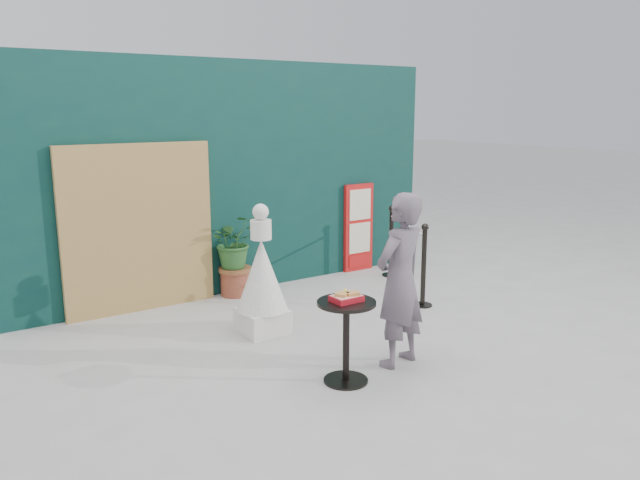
{
  "coord_description": "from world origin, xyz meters",
  "views": [
    {
      "loc": [
        -3.72,
        -4.22,
        2.41
      ],
      "look_at": [
        0.0,
        1.2,
        1.0
      ],
      "focal_mm": 35.0,
      "sensor_mm": 36.0,
      "label": 1
    }
  ],
  "objects": [
    {
      "name": "back_wall",
      "position": [
        0.0,
        3.15,
        1.5
      ],
      "size": [
        6.0,
        0.3,
        3.0
      ],
      "primitive_type": "cube",
      "color": "#0A2D2D",
      "rests_on": "ground"
    },
    {
      "name": "statue",
      "position": [
        -0.59,
        1.44,
        0.58
      ],
      "size": [
        0.55,
        0.55,
        1.42
      ],
      "color": "white",
      "rests_on": "ground"
    },
    {
      "name": "cafe_table",
      "position": [
        -0.59,
        -0.07,
        0.5
      ],
      "size": [
        0.52,
        0.52,
        0.75
      ],
      "color": "black",
      "rests_on": "ground"
    },
    {
      "name": "food_basket",
      "position": [
        -0.59,
        -0.07,
        0.79
      ],
      "size": [
        0.26,
        0.19,
        0.11
      ],
      "color": "#AC121D",
      "rests_on": "cafe_table"
    },
    {
      "name": "woman",
      "position": [
        0.06,
        -0.03,
        0.83
      ],
      "size": [
        0.67,
        0.52,
        1.65
      ],
      "primitive_type": "imported",
      "rotation": [
        0.0,
        0.0,
        3.36
      ],
      "color": "#62545E",
      "rests_on": "ground"
    },
    {
      "name": "ground",
      "position": [
        0.0,
        0.0,
        0.0
      ],
      "size": [
        60.0,
        60.0,
        0.0
      ],
      "primitive_type": "plane",
      "color": "#ADAAA5",
      "rests_on": "ground"
    },
    {
      "name": "planter",
      "position": [
        -0.21,
        2.85,
        0.62
      ],
      "size": [
        0.63,
        0.55,
        1.07
      ],
      "color": "brown",
      "rests_on": "ground"
    },
    {
      "name": "bamboo_fence",
      "position": [
        -1.4,
        2.94,
        1.0
      ],
      "size": [
        1.8,
        0.08,
        2.0
      ],
      "primitive_type": "cube",
      "color": "tan",
      "rests_on": "ground"
    },
    {
      "name": "menu_board",
      "position": [
        1.9,
        2.95,
        0.65
      ],
      "size": [
        0.5,
        0.07,
        1.3
      ],
      "color": "red",
      "rests_on": "ground"
    },
    {
      "name": "stanchion_barrier",
      "position": [
        1.79,
        1.78,
        0.49
      ],
      "size": [
        0.84,
        1.54,
        1.03
      ],
      "color": "black",
      "rests_on": "ground"
    }
  ]
}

